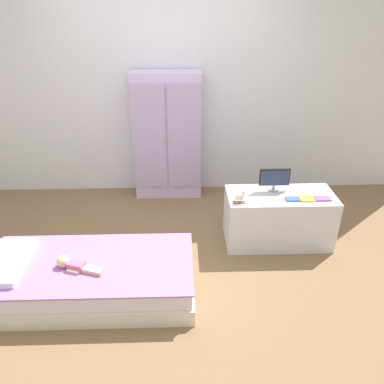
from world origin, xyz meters
name	(u,v)px	position (x,y,z in m)	size (l,w,h in m)	color
ground_plane	(164,265)	(0.00, 0.00, -0.01)	(10.00, 10.00, 0.02)	brown
back_wall	(165,80)	(0.00, 1.57, 1.35)	(6.40, 0.05, 2.70)	silver
bed	(91,278)	(-0.58, -0.35, 0.15)	(1.68, 0.81, 0.30)	silver
pillow	(7,262)	(-1.22, -0.35, 0.33)	(0.32, 0.58, 0.06)	silver
doll	(71,264)	(-0.70, -0.40, 0.34)	(0.38, 0.19, 0.10)	#D6668E
wardrobe	(167,137)	(0.01, 1.39, 0.74)	(0.78, 0.31, 1.48)	silver
tv_stand	(278,218)	(1.11, 0.34, 0.26)	(1.02, 0.47, 0.52)	silver
tv_monitor	(275,178)	(1.05, 0.42, 0.66)	(0.29, 0.10, 0.23)	#99999E
rocking_horse_toy	(241,197)	(0.70, 0.19, 0.59)	(0.11, 0.04, 0.13)	#8E6642
book_blue	(292,199)	(1.19, 0.24, 0.53)	(0.12, 0.08, 0.02)	blue
book_yellow	(307,199)	(1.32, 0.24, 0.53)	(0.14, 0.11, 0.02)	gold
book_purple	(323,199)	(1.47, 0.24, 0.53)	(0.14, 0.09, 0.02)	#8E51B2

